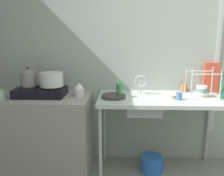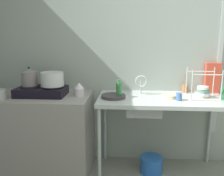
# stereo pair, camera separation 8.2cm
# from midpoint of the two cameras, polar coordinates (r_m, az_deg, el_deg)

# --- Properties ---
(wall_back) EXTENTS (5.54, 0.10, 2.63)m
(wall_back) POSITION_cam_midpoint_polar(r_m,az_deg,el_deg) (3.01, 18.49, 7.12)
(wall_back) COLOR #8F9C92
(wall_back) RESTS_ON ground
(wall_metal_strip) EXTENTS (0.05, 0.01, 2.10)m
(wall_metal_strip) POSITION_cam_midpoint_polar(r_m,az_deg,el_deg) (3.05, 25.50, 9.11)
(wall_metal_strip) COLOR #A8B0AE
(counter_concrete) EXTENTS (1.14, 0.67, 0.90)m
(counter_concrete) POSITION_cam_midpoint_polar(r_m,az_deg,el_deg) (2.90, -15.81, -10.44)
(counter_concrete) COLOR gray
(counter_concrete) RESTS_ON ground
(counter_sink) EXTENTS (1.38, 0.67, 0.90)m
(counter_sink) POSITION_cam_midpoint_polar(r_m,az_deg,el_deg) (2.65, 12.63, -3.71)
(counter_sink) COLOR #A8B0AE
(counter_sink) RESTS_ON ground
(stove) EXTENTS (0.54, 0.34, 0.11)m
(stove) POSITION_cam_midpoint_polar(r_m,az_deg,el_deg) (2.74, -15.79, -0.70)
(stove) COLOR black
(stove) RESTS_ON counter_concrete
(pot_on_left_burner) EXTENTS (0.17, 0.17, 0.21)m
(pot_on_left_burner) POSITION_cam_midpoint_polar(r_m,az_deg,el_deg) (2.76, -18.50, 2.50)
(pot_on_left_burner) COLOR slate
(pot_on_left_burner) RESTS_ON stove
(pot_on_right_burner) EXTENTS (0.25, 0.25, 0.15)m
(pot_on_right_burner) POSITION_cam_midpoint_polar(r_m,az_deg,el_deg) (2.68, -13.36, 2.12)
(pot_on_right_burner) COLOR silver
(pot_on_right_burner) RESTS_ON stove
(percolator) EXTENTS (0.11, 0.11, 0.15)m
(percolator) POSITION_cam_midpoint_polar(r_m,az_deg,el_deg) (2.64, -7.03, -0.37)
(percolator) COLOR silver
(percolator) RESTS_ON counter_concrete
(sink_basin) EXTENTS (0.36, 0.35, 0.17)m
(sink_basin) POSITION_cam_midpoint_polar(r_m,az_deg,el_deg) (2.60, 8.52, -4.20)
(sink_basin) COLOR #A8B0AE
(sink_basin) RESTS_ON counter_sink
(faucet) EXTENTS (0.14, 0.08, 0.22)m
(faucet) POSITION_cam_midpoint_polar(r_m,az_deg,el_deg) (2.70, 7.91, 1.37)
(faucet) COLOR #A8B0AE
(faucet) RESTS_ON counter_sink
(frying_pan) EXTENTS (0.26, 0.26, 0.03)m
(frying_pan) POSITION_cam_midpoint_polar(r_m,az_deg,el_deg) (2.55, 1.25, -2.02)
(frying_pan) COLOR #353334
(frying_pan) RESTS_ON counter_sink
(dish_rack) EXTENTS (0.31, 0.25, 0.32)m
(dish_rack) POSITION_cam_midpoint_polar(r_m,az_deg,el_deg) (2.72, 21.84, -1.06)
(dish_rack) COLOR #B6BAB6
(dish_rack) RESTS_ON counter_sink
(cup_by_rack) EXTENTS (0.07, 0.07, 0.08)m
(cup_by_rack) POSITION_cam_midpoint_polar(r_m,az_deg,el_deg) (2.55, 16.73, -2.01)
(cup_by_rack) COLOR #486DA7
(cup_by_rack) RESTS_ON counter_sink
(small_bowl_on_drainboard) EXTENTS (0.16, 0.16, 0.04)m
(small_bowl_on_drainboard) POSITION_cam_midpoint_polar(r_m,az_deg,el_deg) (2.63, 14.68, -1.95)
(small_bowl_on_drainboard) COLOR beige
(small_bowl_on_drainboard) RESTS_ON counter_sink
(bottle_by_sink) EXTENTS (0.06, 0.06, 0.20)m
(bottle_by_sink) POSITION_cam_midpoint_polar(r_m,az_deg,el_deg) (2.55, 2.62, -0.45)
(bottle_by_sink) COLOR #31793E
(bottle_by_sink) RESTS_ON counter_sink
(bottle_by_rack) EXTENTS (0.07, 0.07, 0.18)m
(bottle_by_rack) POSITION_cam_midpoint_polar(r_m,az_deg,el_deg) (2.75, 26.19, -0.99)
(bottle_by_rack) COLOR #25693D
(bottle_by_rack) RESTS_ON counter_sink
(cereal_box) EXTENTS (0.17, 0.08, 0.35)m
(cereal_box) POSITION_cam_midpoint_polar(r_m,az_deg,el_deg) (3.01, 23.73, 2.24)
(cereal_box) COLOR #C3422C
(cereal_box) RESTS_ON counter_sink
(utensil_jar) EXTENTS (0.08, 0.08, 0.22)m
(utensil_jar) POSITION_cam_midpoint_polar(r_m,az_deg,el_deg) (2.94, 17.97, -0.06)
(utensil_jar) COLOR #97653A
(utensil_jar) RESTS_ON counter_sink
(bucket_on_floor) EXTENTS (0.26, 0.26, 0.19)m
(bucket_on_floor) POSITION_cam_midpoint_polar(r_m,az_deg,el_deg) (2.94, 10.29, -17.71)
(bucket_on_floor) COLOR blue
(bucket_on_floor) RESTS_ON ground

